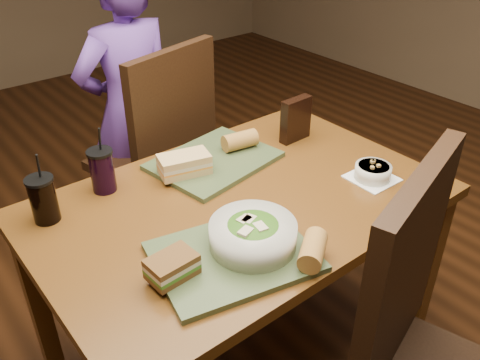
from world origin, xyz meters
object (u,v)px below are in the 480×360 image
object	(u,v)px
chair_far	(164,149)
sandwich_near	(172,267)
sandwich_far	(184,164)
baguette_far	(240,140)
salad_bowl	(253,233)
chip_bag	(296,119)
tray_far	(214,161)
baguette_near	(313,250)
cup_cola	(43,199)
dining_table	(240,221)
soup_bowl	(373,172)
tray_near	(234,257)
diner	(131,111)
cup_berry	(102,170)

from	to	relation	value
chair_far	sandwich_near	distance (m)	1.03
sandwich_far	baguette_far	world-z (taller)	sandwich_far
salad_bowl	chip_bag	xyz separation A→B (m)	(0.56, 0.41, 0.03)
tray_far	chip_bag	size ratio (longest dim) A/B	2.48
tray_far	salad_bowl	bearing A→B (deg)	-114.11
sandwich_near	baguette_far	bearing A→B (deg)	37.10
sandwich_far	baguette_near	size ratio (longest dim) A/B	1.49
salad_bowl	cup_cola	distance (m)	0.63
dining_table	cup_cola	xyz separation A→B (m)	(-0.52, 0.28, 0.16)
chip_bag	soup_bowl	bearing A→B (deg)	-91.84
tray_near	chip_bag	bearing A→B (deg)	33.20
chair_far	diner	distance (m)	0.28
baguette_near	chip_bag	bearing A→B (deg)	49.49
soup_bowl	baguette_near	world-z (taller)	baguette_near
dining_table	salad_bowl	xyz separation A→B (m)	(-0.13, -0.22, 0.15)
dining_table	sandwich_near	xyz separation A→B (m)	(-0.37, -0.19, 0.14)
dining_table	tray_far	bearing A→B (deg)	73.16
baguette_near	tray_near	bearing A→B (deg)	135.45
salad_bowl	sandwich_far	distance (m)	0.45
dining_table	salad_bowl	world-z (taller)	salad_bowl
sandwich_far	cup_cola	size ratio (longest dim) A/B	0.84
baguette_near	soup_bowl	bearing A→B (deg)	20.58
tray_far	sandwich_near	size ratio (longest dim) A/B	3.27
tray_far	tray_near	bearing A→B (deg)	-120.68
baguette_near	tray_far	bearing A→B (deg)	78.65
diner	baguette_near	bearing A→B (deg)	80.76
diner	salad_bowl	distance (m)	1.21
baguette_near	cup_cola	bearing A→B (deg)	126.38
tray_near	sandwich_near	size ratio (longest dim) A/B	3.27
chair_far	cup_cola	bearing A→B (deg)	-147.31
diner	tray_near	xyz separation A→B (m)	(-0.32, -1.18, 0.07)
diner	baguette_near	distance (m)	1.34
tray_near	sandwich_far	distance (m)	0.46
chair_far	tray_near	world-z (taller)	chair_far
dining_table	cup_berry	bearing A→B (deg)	134.41
salad_bowl	chip_bag	world-z (taller)	chip_bag
baguette_far	cup_berry	bearing A→B (deg)	171.06
salad_bowl	cup_berry	world-z (taller)	cup_berry
baguette_near	cup_cola	size ratio (longest dim) A/B	0.56
salad_bowl	baguette_near	world-z (taller)	salad_bowl
diner	tray_far	distance (m)	0.72
salad_bowl	soup_bowl	world-z (taller)	salad_bowl
baguette_far	baguette_near	bearing A→B (deg)	-111.77
sandwich_near	tray_far	bearing A→B (deg)	43.72
tray_far	cup_berry	bearing A→B (deg)	167.88
chair_far	baguette_far	bearing A→B (deg)	-81.29
tray_near	tray_far	world-z (taller)	same
diner	chip_bag	world-z (taller)	diner
baguette_near	baguette_far	distance (m)	0.65
tray_near	cup_berry	bearing A→B (deg)	101.93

